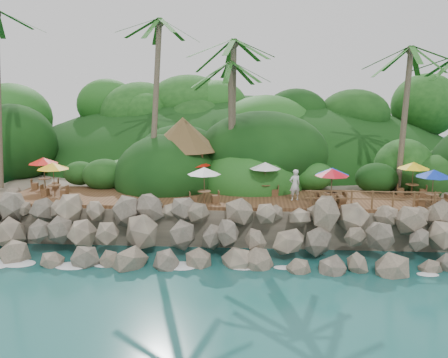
{
  "coord_description": "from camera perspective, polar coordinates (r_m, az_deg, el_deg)",
  "views": [
    {
      "loc": [
        1.73,
        -21.1,
        8.58
      ],
      "look_at": [
        0.0,
        6.0,
        3.4
      ],
      "focal_mm": 37.06,
      "sensor_mm": 36.0,
      "label": 1
    }
  ],
  "objects": [
    {
      "name": "ground",
      "position": [
        22.84,
        -0.98,
        -11.26
      ],
      "size": [
        140.0,
        140.0,
        0.0
      ],
      "primitive_type": "plane",
      "color": "#19514F",
      "rests_on": "ground"
    },
    {
      "name": "land_base",
      "position": [
        37.9,
        0.97,
        -0.66
      ],
      "size": [
        32.0,
        25.2,
        2.1
      ],
      "primitive_type": "cube",
      "color": "gray",
      "rests_on": "ground"
    },
    {
      "name": "palms",
      "position": [
        30.08,
        2.59,
        16.87
      ],
      "size": [
        35.09,
        6.83,
        12.54
      ],
      "color": "brown",
      "rests_on": "ground"
    },
    {
      "name": "foam_line",
      "position": [
        23.11,
        -0.92,
        -10.92
      ],
      "size": [
        25.2,
        0.8,
        0.06
      ],
      "color": "white",
      "rests_on": "ground"
    },
    {
      "name": "seawall",
      "position": [
        24.33,
        -0.61,
        -6.98
      ],
      "size": [
        29.0,
        4.0,
        2.3
      ],
      "primitive_type": null,
      "color": "gray",
      "rests_on": "ground"
    },
    {
      "name": "jungle_hill",
      "position": [
        45.45,
        1.41,
        -0.09
      ],
      "size": [
        44.8,
        28.0,
        15.4
      ],
      "primitive_type": "ellipsoid",
      "color": "#143811",
      "rests_on": "ground"
    },
    {
      "name": "jungle_foliage",
      "position": [
        37.15,
        0.89,
        -2.56
      ],
      "size": [
        44.0,
        16.0,
        12.0
      ],
      "primitive_type": null,
      "color": "#143811",
      "rests_on": "ground"
    },
    {
      "name": "waiter",
      "position": [
        27.15,
        8.73,
        -0.72
      ],
      "size": [
        0.78,
        0.66,
        1.84
      ],
      "primitive_type": "imported",
      "rotation": [
        0.0,
        0.0,
        3.52
      ],
      "color": "silver",
      "rests_on": "terrace"
    },
    {
      "name": "railing",
      "position": [
        26.2,
        17.83,
        -2.24
      ],
      "size": [
        7.2,
        0.1,
        1.0
      ],
      "color": "brown",
      "rests_on": "terrace"
    },
    {
      "name": "palapa",
      "position": [
        30.72,
        -5.08,
        5.55
      ],
      "size": [
        4.86,
        4.86,
        4.6
      ],
      "color": "brown",
      "rests_on": "ground"
    },
    {
      "name": "dining_clusters",
      "position": [
        27.45,
        1.59,
        1.22
      ],
      "size": [
        25.3,
        5.11,
        2.07
      ],
      "color": "brown",
      "rests_on": "terrace"
    },
    {
      "name": "terrace",
      "position": [
        27.89,
        0.0,
        -2.42
      ],
      "size": [
        26.0,
        5.0,
        0.2
      ],
      "primitive_type": "cube",
      "color": "brown",
      "rests_on": "land_base"
    }
  ]
}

